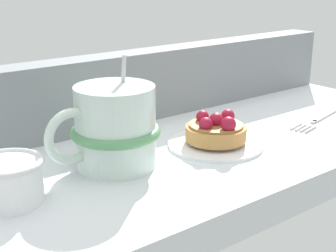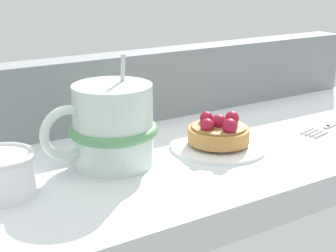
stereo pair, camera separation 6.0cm
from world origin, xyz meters
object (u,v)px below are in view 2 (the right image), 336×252
coffee_mug (111,125)px  sugar_bowl (1,173)px  dessert_plate (218,145)px  raspberry_tart (219,131)px

coffee_mug → sugar_bowl: coffee_mug is taller
coffee_mug → sugar_bowl: bearing=-172.8°
dessert_plate → raspberry_tart: size_ratio=1.56×
raspberry_tart → sugar_bowl: (-26.90, 0.89, 0.18)cm
dessert_plate → coffee_mug: size_ratio=0.89×
dessert_plate → raspberry_tart: raspberry_tart is taller
dessert_plate → sugar_bowl: sugar_bowl is taller
dessert_plate → coffee_mug: coffee_mug is taller
sugar_bowl → raspberry_tart: bearing=-1.9°
dessert_plate → raspberry_tart: 1.80cm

